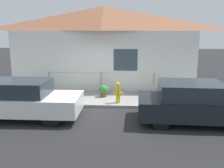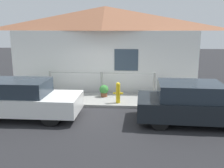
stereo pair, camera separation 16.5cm
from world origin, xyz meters
name	(u,v)px [view 1 (the left image)]	position (x,y,z in m)	size (l,w,h in m)	color
ground_plane	(96,108)	(0.00, 0.00, 0.00)	(60.00, 60.00, 0.00)	#262628
sidewalk	(99,100)	(0.00, 0.94, 0.05)	(24.00, 1.89, 0.10)	gray
house	(104,23)	(0.00, 3.21, 3.30)	(9.22, 2.23, 4.13)	white
fence	(101,82)	(0.00, 1.74, 0.68)	(4.90, 0.10, 1.03)	#999993
car_left	(19,99)	(-2.51, -1.30, 0.67)	(4.15, 1.64, 1.33)	white
car_right	(193,103)	(3.38, -1.30, 0.67)	(3.73, 1.90, 1.34)	black
fire_hydrant	(118,92)	(0.84, 0.38, 0.55)	(0.40, 0.18, 0.85)	yellow
potted_plant_near_hydrant	(104,90)	(0.16, 1.28, 0.39)	(0.40, 0.40, 0.53)	brown
potted_plant_by_fence	(39,87)	(-2.80, 1.38, 0.45)	(0.50, 0.50, 0.62)	slate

